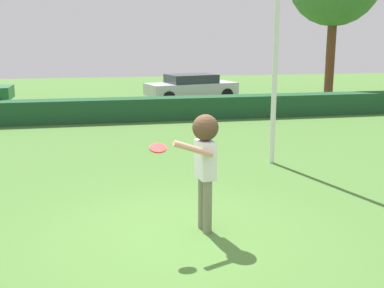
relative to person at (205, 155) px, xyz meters
The scene contains 5 objects.
ground_plane 1.28m from the person, 165.91° to the right, with size 60.00×60.00×0.00m, color #487331.
person is the anchor object (origin of this frame).
frisbee 0.85m from the person, 155.48° to the right, with size 0.24×0.24×0.10m.
hedge_row 10.29m from the person, 92.35° to the left, with size 29.37×0.90×0.81m, color #1C4A29.
parked_car_silver 15.47m from the person, 79.40° to the left, with size 4.48×2.62×1.25m.
Camera 1 is at (-1.13, -6.57, 2.91)m, focal length 44.22 mm.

